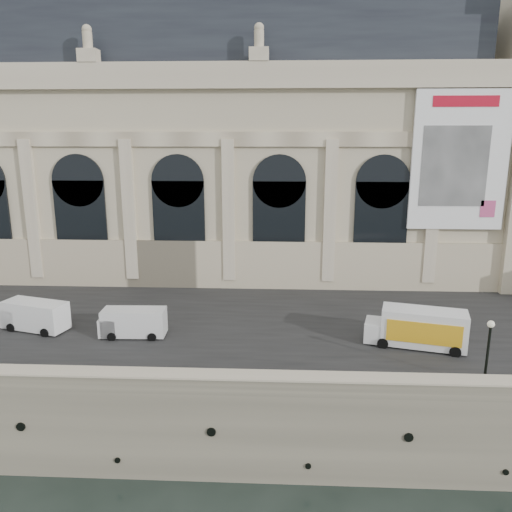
{
  "coord_description": "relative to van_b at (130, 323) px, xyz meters",
  "views": [
    {
      "loc": [
        6.04,
        -27.12,
        21.36
      ],
      "look_at": [
        3.71,
        22.0,
        9.43
      ],
      "focal_mm": 35.0,
      "sensor_mm": 36.0,
      "label": 1
    }
  ],
  "objects": [
    {
      "name": "ground",
      "position": [
        5.49,
        -8.9,
        -7.14
      ],
      "size": [
        260.0,
        260.0,
        0.0
      ],
      "primitive_type": "plane",
      "color": "black",
      "rests_on": "ground"
    },
    {
      "name": "lamp_right",
      "position": [
        24.56,
        -6.7,
        1.01
      ],
      "size": [
        0.44,
        0.44,
        4.33
      ],
      "color": "black",
      "rests_on": "quay"
    },
    {
      "name": "van_b",
      "position": [
        0.0,
        0.0,
        0.0
      ],
      "size": [
        5.09,
        2.22,
        2.24
      ],
      "color": "silver",
      "rests_on": "quay"
    },
    {
      "name": "van_c",
      "position": [
        -8.31,
        1.03,
        0.08
      ],
      "size": [
        5.74,
        3.41,
        2.4
      ],
      "color": "white",
      "rests_on": "quay"
    },
    {
      "name": "quay",
      "position": [
        5.49,
        26.1,
        -4.14
      ],
      "size": [
        160.0,
        70.0,
        6.0
      ],
      "primitive_type": "cube",
      "color": "gray",
      "rests_on": "ground"
    },
    {
      "name": "parapet",
      "position": [
        5.49,
        -8.3,
        -0.53
      ],
      "size": [
        160.0,
        1.4,
        1.21
      ],
      "color": "gray",
      "rests_on": "quay"
    },
    {
      "name": "box_truck",
      "position": [
        21.85,
        -0.88,
        0.32
      ],
      "size": [
        7.55,
        4.02,
        2.91
      ],
      "color": "white",
      "rests_on": "quay"
    },
    {
      "name": "street",
      "position": [
        5.49,
        5.1,
        -1.11
      ],
      "size": [
        160.0,
        24.0,
        0.06
      ],
      "primitive_type": "cube",
      "color": "#2D2D2D",
      "rests_on": "quay"
    },
    {
      "name": "museum",
      "position": [
        -0.49,
        21.96,
        12.58
      ],
      "size": [
        69.0,
        18.7,
        29.1
      ],
      "color": "beige",
      "rests_on": "quay"
    }
  ]
}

